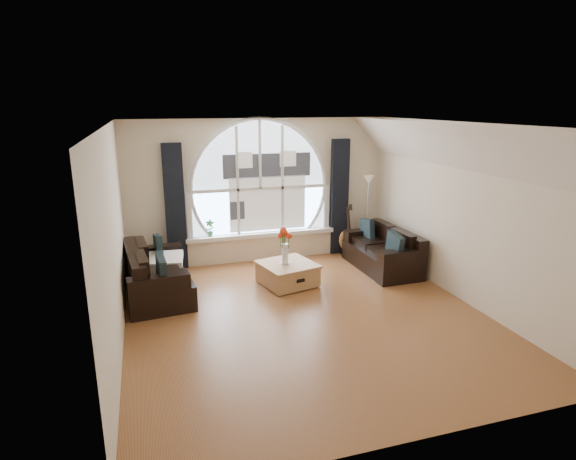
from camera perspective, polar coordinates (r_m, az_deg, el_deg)
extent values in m
cube|color=brown|center=(6.90, 2.22, -10.34)|extent=(5.00, 5.50, 0.01)
cube|color=silver|center=(6.24, 2.48, 12.67)|extent=(5.00, 5.50, 0.01)
cube|color=beige|center=(9.02, -3.46, 4.78)|extent=(5.00, 0.01, 2.70)
cube|color=beige|center=(4.09, 15.35, -8.77)|extent=(5.00, 0.01, 2.70)
cube|color=beige|center=(6.11, -20.38, -1.19)|extent=(0.01, 5.50, 2.70)
cube|color=beige|center=(7.62, 20.39, 1.93)|extent=(0.01, 5.50, 2.70)
cube|color=silver|center=(7.29, 19.21, 9.46)|extent=(0.92, 5.50, 0.72)
cube|color=silver|center=(8.94, -3.44, 6.48)|extent=(2.60, 0.06, 2.15)
cube|color=white|center=(9.11, -3.22, -0.53)|extent=(2.90, 0.22, 0.08)
cube|color=white|center=(8.91, -3.39, 6.46)|extent=(2.76, 0.08, 2.15)
cube|color=silver|center=(8.98, -2.47, 5.73)|extent=(1.70, 0.02, 1.50)
cube|color=black|center=(8.71, -13.54, 2.67)|extent=(0.35, 0.12, 2.30)
cube|color=black|center=(9.44, 6.24, 3.96)|extent=(0.35, 0.12, 2.30)
cube|color=black|center=(7.72, -15.54, -4.86)|extent=(1.05, 1.82, 0.77)
cube|color=black|center=(8.78, 11.32, -2.16)|extent=(0.86, 1.67, 0.74)
cube|color=#A37649|center=(7.94, -0.06, -5.20)|extent=(1.03, 1.03, 0.42)
cube|color=silver|center=(7.94, -14.64, -3.48)|extent=(0.61, 0.61, 0.10)
cube|color=white|center=(7.74, -0.38, -1.40)|extent=(0.24, 0.24, 0.70)
cube|color=#B2B2B2|center=(9.49, 9.58, 1.73)|extent=(0.24, 0.24, 1.60)
cube|color=brown|center=(9.47, 7.21, 0.11)|extent=(0.38, 0.28, 1.06)
imported|color=#1E6023|center=(8.89, -9.44, 0.23)|extent=(0.19, 0.15, 0.32)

